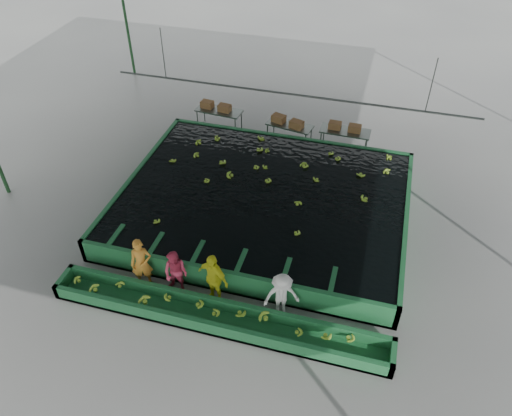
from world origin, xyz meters
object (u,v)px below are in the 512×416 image
(worker_a, at_px, (142,263))
(box_stack_mid, at_px, (287,125))
(sorting_trough, at_px, (217,317))
(packing_table_right, at_px, (344,140))
(packing_table_left, at_px, (219,119))
(box_stack_right, at_px, (344,130))
(worker_c, at_px, (213,278))
(flotation_tank, at_px, (264,203))
(worker_d, at_px, (282,296))
(box_stack_left, at_px, (216,109))
(packing_table_mid, at_px, (289,134))
(worker_b, at_px, (176,273))

(worker_a, relative_size, box_stack_mid, 1.24)
(sorting_trough, distance_m, packing_table_right, 10.25)
(packing_table_left, bearing_deg, box_stack_right, -2.00)
(worker_c, relative_size, packing_table_left, 0.90)
(flotation_tank, xyz_separation_m, worker_c, (-0.37, -4.30, 0.46))
(flotation_tank, height_order, box_stack_mid, box_stack_mid)
(worker_d, bearing_deg, box_stack_right, 63.78)
(packing_table_right, distance_m, box_stack_left, 5.81)
(worker_c, xyz_separation_m, packing_table_left, (-3.08, 9.45, -0.45))
(flotation_tank, distance_m, box_stack_mid, 4.83)
(sorting_trough, xyz_separation_m, packing_table_right, (2.19, 10.01, 0.22))
(packing_table_right, bearing_deg, worker_a, -117.68)
(flotation_tank, relative_size, sorting_trough, 1.00)
(worker_a, xyz_separation_m, packing_table_left, (-0.80, 9.45, -0.42))
(packing_table_mid, distance_m, box_stack_left, 3.48)
(box_stack_mid, bearing_deg, box_stack_right, 3.47)
(box_stack_mid, bearing_deg, packing_table_left, 173.91)
(packing_table_mid, bearing_deg, box_stack_left, 174.40)
(worker_c, distance_m, box_stack_mid, 9.11)
(sorting_trough, height_order, box_stack_left, box_stack_left)
(packing_table_left, height_order, box_stack_mid, box_stack_mid)
(packing_table_mid, height_order, box_stack_left, box_stack_left)
(worker_a, bearing_deg, worker_d, -23.57)
(flotation_tank, height_order, worker_b, worker_b)
(packing_table_right, bearing_deg, box_stack_mid, -177.43)
(worker_d, distance_m, packing_table_left, 10.76)
(worker_b, bearing_deg, packing_table_right, 73.40)
(worker_a, distance_m, box_stack_right, 10.42)
(worker_d, xyz_separation_m, box_stack_right, (0.46, 9.25, 0.15))
(packing_table_left, height_order, box_stack_right, box_stack_right)
(sorting_trough, distance_m, box_stack_left, 10.91)
(worker_c, height_order, box_stack_mid, worker_c)
(packing_table_right, bearing_deg, box_stack_left, 177.43)
(worker_b, bearing_deg, box_stack_mid, 87.40)
(packing_table_left, bearing_deg, worker_d, -61.47)
(sorting_trough, distance_m, box_stack_right, 10.30)
(packing_table_mid, height_order, packing_table_right, packing_table_right)
(sorting_trough, relative_size, worker_b, 6.31)
(worker_a, relative_size, packing_table_right, 0.86)
(worker_c, bearing_deg, packing_table_mid, 108.72)
(worker_d, height_order, box_stack_mid, worker_d)
(sorting_trough, relative_size, worker_d, 6.27)
(worker_b, distance_m, worker_d, 3.23)
(worker_c, height_order, packing_table_mid, worker_c)
(packing_table_mid, bearing_deg, worker_b, -98.58)
(worker_b, xyz_separation_m, worker_d, (3.23, 0.00, 0.00))
(flotation_tank, xyz_separation_m, packing_table_left, (-3.45, 5.15, 0.01))
(worker_a, height_order, worker_d, worker_a)
(worker_a, bearing_deg, worker_b, -23.57)
(worker_a, relative_size, worker_c, 0.97)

